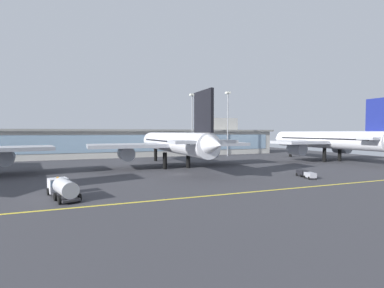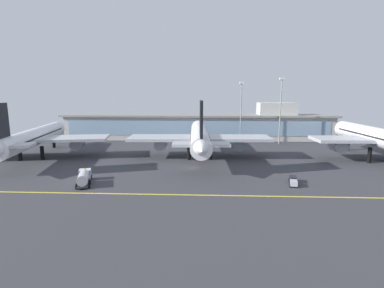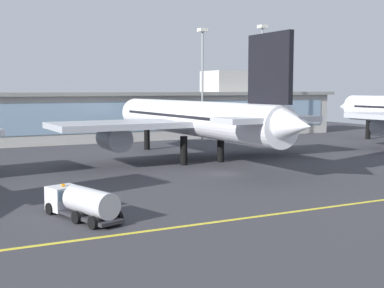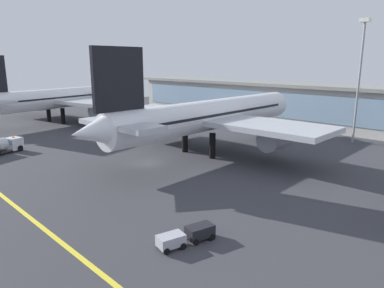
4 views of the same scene
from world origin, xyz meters
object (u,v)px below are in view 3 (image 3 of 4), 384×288
(apron_light_mast_centre, at_px, (262,66))
(apron_light_mast_west, at_px, (202,68))
(airliner_near_right, at_px, (192,119))
(fuel_tanker_truck, at_px, (81,202))

(apron_light_mast_centre, bearing_deg, apron_light_mast_west, 179.68)
(airliner_near_right, xyz_separation_m, fuel_tanker_truck, (-25.42, -28.43, -5.20))
(apron_light_mast_centre, bearing_deg, airliner_near_right, -139.68)
(airliner_near_right, xyz_separation_m, apron_light_mast_west, (15.80, 26.56, 9.20))
(fuel_tanker_truck, bearing_deg, airliner_near_right, -59.60)
(fuel_tanker_truck, bearing_deg, apron_light_mast_west, -54.66)
(airliner_near_right, distance_m, fuel_tanker_truck, 38.49)
(fuel_tanker_truck, distance_m, apron_light_mast_west, 70.22)
(airliner_near_right, height_order, fuel_tanker_truck, airliner_near_right)
(airliner_near_right, distance_m, apron_light_mast_centre, 42.14)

